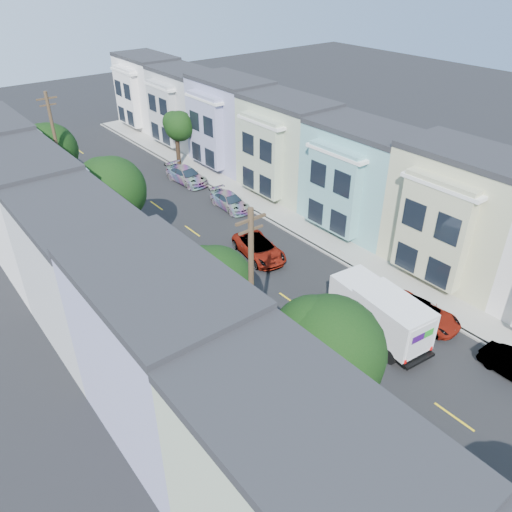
{
  "coord_description": "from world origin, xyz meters",
  "views": [
    {
      "loc": [
        -17.87,
        -13.07,
        19.45
      ],
      "look_at": [
        -0.52,
        8.98,
        2.2
      ],
      "focal_mm": 35.0,
      "sensor_mm": 36.0,
      "label": 1
    }
  ],
  "objects_px": {
    "tree_far_r": "(179,127)",
    "parked_left_c": "(292,376)",
    "parked_right_d": "(187,175)",
    "tree_d": "(111,191)",
    "parked_left_b": "(403,471)",
    "parked_left_d": "(172,273)",
    "lead_sedan": "(259,248)",
    "parked_right_c": "(230,201)",
    "parked_right_b": "(423,313)",
    "tree_e": "(49,151)",
    "utility_pole_far": "(58,153)",
    "utility_pole_near": "(251,303)",
    "fedex_truck": "(380,312)",
    "tree_b": "(326,353)",
    "tree_c": "(214,285)"
  },
  "relations": [
    {
      "from": "parked_left_c",
      "to": "parked_left_b",
      "type": "bearing_deg",
      "value": -85.03
    },
    {
      "from": "parked_left_d",
      "to": "parked_right_c",
      "type": "distance_m",
      "value": 11.97
    },
    {
      "from": "parked_left_b",
      "to": "parked_left_d",
      "type": "height_order",
      "value": "parked_left_b"
    },
    {
      "from": "tree_b",
      "to": "parked_right_d",
      "type": "bearing_deg",
      "value": 69.38
    },
    {
      "from": "fedex_truck",
      "to": "parked_left_c",
      "type": "distance_m",
      "value": 6.78
    },
    {
      "from": "tree_far_r",
      "to": "parked_left_c",
      "type": "distance_m",
      "value": 33.08
    },
    {
      "from": "parked_right_b",
      "to": "parked_left_d",
      "type": "bearing_deg",
      "value": 122.39
    },
    {
      "from": "tree_d",
      "to": "parked_left_d",
      "type": "xyz_separation_m",
      "value": [
        1.4,
        -4.98,
        -4.69
      ]
    },
    {
      "from": "utility_pole_near",
      "to": "fedex_truck",
      "type": "distance_m",
      "value": 8.96
    },
    {
      "from": "tree_d",
      "to": "parked_right_c",
      "type": "height_order",
      "value": "tree_d"
    },
    {
      "from": "tree_e",
      "to": "parked_left_b",
      "type": "height_order",
      "value": "tree_e"
    },
    {
      "from": "tree_d",
      "to": "parked_right_c",
      "type": "bearing_deg",
      "value": 9.56
    },
    {
      "from": "parked_right_c",
      "to": "parked_left_b",
      "type": "bearing_deg",
      "value": -108.9
    },
    {
      "from": "parked_left_c",
      "to": "tree_far_r",
      "type": "bearing_deg",
      "value": 73.97
    },
    {
      "from": "tree_e",
      "to": "fedex_truck",
      "type": "xyz_separation_m",
      "value": [
        8.11,
        -30.17,
        -2.98
      ]
    },
    {
      "from": "tree_b",
      "to": "parked_left_d",
      "type": "bearing_deg",
      "value": 84.89
    },
    {
      "from": "tree_far_r",
      "to": "parked_left_d",
      "type": "bearing_deg",
      "value": -122.57
    },
    {
      "from": "parked_right_c",
      "to": "tree_b",
      "type": "bearing_deg",
      "value": -114.79
    },
    {
      "from": "tree_d",
      "to": "parked_right_d",
      "type": "height_order",
      "value": "tree_d"
    },
    {
      "from": "tree_c",
      "to": "parked_right_b",
      "type": "relative_size",
      "value": 1.41
    },
    {
      "from": "parked_right_d",
      "to": "tree_d",
      "type": "bearing_deg",
      "value": -144.85
    },
    {
      "from": "tree_c",
      "to": "parked_left_d",
      "type": "xyz_separation_m",
      "value": [
        1.4,
        7.47,
        -3.72
      ]
    },
    {
      "from": "parked_right_b",
      "to": "parked_right_d",
      "type": "bearing_deg",
      "value": 85.82
    },
    {
      "from": "parked_right_b",
      "to": "tree_d",
      "type": "bearing_deg",
      "value": 117.44
    },
    {
      "from": "utility_pole_near",
      "to": "parked_right_d",
      "type": "xyz_separation_m",
      "value": [
        11.2,
        24.8,
        -4.41
      ]
    },
    {
      "from": "utility_pole_far",
      "to": "parked_left_c",
      "type": "relative_size",
      "value": 2.26
    },
    {
      "from": "parked_left_c",
      "to": "parked_right_d",
      "type": "distance_m",
      "value": 28.12
    },
    {
      "from": "tree_d",
      "to": "utility_pole_near",
      "type": "bearing_deg",
      "value": -89.99
    },
    {
      "from": "lead_sedan",
      "to": "parked_right_b",
      "type": "distance_m",
      "value": 12.47
    },
    {
      "from": "parked_left_d",
      "to": "parked_left_c",
      "type": "bearing_deg",
      "value": -92.22
    },
    {
      "from": "tree_far_r",
      "to": "utility_pole_far",
      "type": "relative_size",
      "value": 0.57
    },
    {
      "from": "fedex_truck",
      "to": "lead_sedan",
      "type": "xyz_separation_m",
      "value": [
        0.02,
        11.2,
        -0.98
      ]
    },
    {
      "from": "tree_c",
      "to": "parked_left_b",
      "type": "xyz_separation_m",
      "value": [
        1.4,
        -11.82,
        -3.7
      ]
    },
    {
      "from": "utility_pole_near",
      "to": "parked_right_c",
      "type": "height_order",
      "value": "utility_pole_near"
    },
    {
      "from": "utility_pole_far",
      "to": "parked_right_c",
      "type": "xyz_separation_m",
      "value": [
        11.2,
        -8.42,
        -4.5
      ]
    },
    {
      "from": "tree_far_r",
      "to": "tree_e",
      "type": "bearing_deg",
      "value": -177.33
    },
    {
      "from": "utility_pole_far",
      "to": "lead_sedan",
      "type": "height_order",
      "value": "utility_pole_far"
    },
    {
      "from": "utility_pole_far",
      "to": "fedex_truck",
      "type": "relative_size",
      "value": 1.59
    },
    {
      "from": "tree_e",
      "to": "parked_right_b",
      "type": "relative_size",
      "value": 1.52
    },
    {
      "from": "parked_left_d",
      "to": "parked_left_b",
      "type": "bearing_deg",
      "value": -92.22
    },
    {
      "from": "fedex_truck",
      "to": "parked_right_b",
      "type": "xyz_separation_m",
      "value": [
        3.09,
        -0.89,
        -1.04
      ]
    },
    {
      "from": "tree_d",
      "to": "parked_left_b",
      "type": "distance_m",
      "value": 24.76
    },
    {
      "from": "tree_b",
      "to": "parked_left_d",
      "type": "height_order",
      "value": "tree_b"
    },
    {
      "from": "parked_right_b",
      "to": "parked_right_c",
      "type": "xyz_separation_m",
      "value": [
        0.0,
        20.08,
        0.01
      ]
    },
    {
      "from": "utility_pole_far",
      "to": "tree_d",
      "type": "bearing_deg",
      "value": -90.01
    },
    {
      "from": "tree_b",
      "to": "lead_sedan",
      "type": "bearing_deg",
      "value": 60.82
    },
    {
      "from": "tree_e",
      "to": "parked_right_c",
      "type": "xyz_separation_m",
      "value": [
        11.2,
        -10.98,
        -4.01
      ]
    },
    {
      "from": "parked_left_d",
      "to": "tree_far_r",
      "type": "bearing_deg",
      "value": 55.21
    },
    {
      "from": "lead_sedan",
      "to": "parked_right_c",
      "type": "height_order",
      "value": "lead_sedan"
    },
    {
      "from": "parked_left_b",
      "to": "parked_right_c",
      "type": "xyz_separation_m",
      "value": [
        9.8,
        26.16,
        -0.07
      ]
    }
  ]
}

